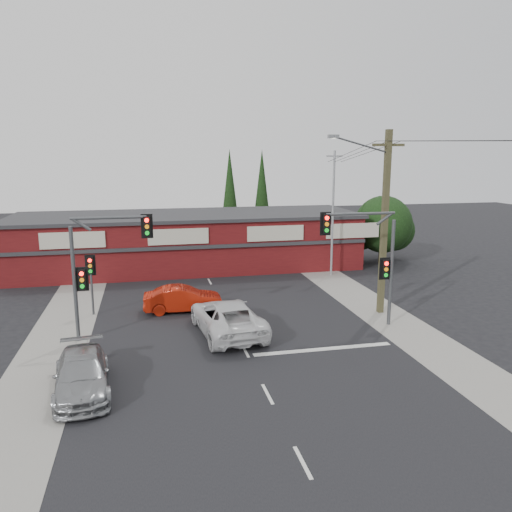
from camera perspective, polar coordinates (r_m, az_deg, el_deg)
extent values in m
plane|color=black|center=(23.75, -1.68, -9.97)|extent=(120.00, 120.00, 0.00)
cube|color=black|center=(28.39, -3.57, -6.34)|extent=(14.00, 70.00, 0.01)
cube|color=gray|center=(28.44, -20.88, -7.06)|extent=(3.00, 70.00, 0.02)
cube|color=gray|center=(30.78, 12.33, -5.16)|extent=(3.00, 70.00, 0.02)
cube|color=silver|center=(23.27, 7.67, -10.50)|extent=(6.50, 0.35, 0.01)
imported|color=silver|center=(24.79, -3.30, -6.99)|extent=(3.41, 6.29, 1.68)
imported|color=#929497|center=(20.07, -19.28, -12.65)|extent=(2.44, 4.99, 1.40)
imported|color=#A81B0A|center=(28.49, -8.34, -4.88)|extent=(4.42, 1.67, 1.44)
cube|color=silver|center=(15.57, 5.36, -22.42)|extent=(0.12, 1.60, 0.01)
cube|color=silver|center=(19.12, 1.33, -15.49)|extent=(0.12, 1.60, 0.01)
cube|color=silver|center=(22.92, -1.25, -10.75)|extent=(0.12, 1.60, 0.01)
cube|color=silver|center=(26.86, -3.03, -7.37)|extent=(0.12, 1.60, 0.01)
cube|color=silver|center=(30.89, -4.33, -4.85)|extent=(0.12, 1.60, 0.01)
cube|color=silver|center=(34.97, -5.32, -2.92)|extent=(0.12, 1.60, 0.01)
cube|color=silver|center=(39.10, -6.11, -1.39)|extent=(0.12, 1.60, 0.01)
cube|color=silver|center=(43.26, -6.74, -0.16)|extent=(0.12, 1.60, 0.01)
cube|color=silver|center=(47.43, -7.26, 0.86)|extent=(0.12, 1.60, 0.01)
cube|color=#511012|center=(39.42, -7.74, 1.61)|extent=(26.00, 8.00, 4.00)
cube|color=#2D2D30|center=(39.12, -7.83, 4.65)|extent=(26.40, 8.40, 0.25)
cube|color=beige|center=(35.47, -20.22, 1.71)|extent=(4.20, 0.12, 1.10)
cube|color=beige|center=(35.18, -8.86, 2.21)|extent=(4.20, 0.12, 1.10)
cube|color=beige|center=(36.27, 2.25, 2.62)|extent=(4.20, 0.12, 1.10)
cube|color=beige|center=(38.22, 11.00, 2.87)|extent=(4.20, 0.12, 1.10)
cube|color=#2D2D30|center=(35.34, -7.20, 0.98)|extent=(26.00, 0.15, 0.25)
cylinder|color=#2D2116|center=(41.88, 14.18, 0.42)|extent=(0.50, 0.50, 1.80)
sphere|color=black|center=(41.52, 14.33, 3.53)|extent=(4.60, 4.60, 4.60)
sphere|color=black|center=(43.18, 15.48, 2.83)|extent=(3.40, 3.40, 3.40)
sphere|color=black|center=(42.34, 11.85, 2.56)|extent=(2.80, 2.80, 2.80)
cylinder|color=#2D2116|center=(46.98, -2.95, 2.05)|extent=(0.24, 0.24, 2.00)
cone|color=black|center=(46.46, -3.01, 7.54)|extent=(1.80, 1.80, 7.50)
cylinder|color=#2D2116|center=(49.59, 0.66, 2.57)|extent=(0.24, 0.24, 2.00)
cone|color=black|center=(49.10, 0.68, 7.76)|extent=(1.80, 1.80, 7.50)
cylinder|color=#47494C|center=(24.70, -20.01, -3.13)|extent=(0.18, 0.18, 5.50)
cylinder|color=#47494C|center=(23.96, -16.48, 4.22)|extent=(3.40, 0.14, 0.14)
cylinder|color=#47494C|center=(24.11, -19.27, 3.37)|extent=(0.82, 0.14, 0.63)
cube|color=black|center=(23.95, -12.36, 3.33)|extent=(0.32, 0.22, 0.95)
cube|color=black|center=(24.02, -12.36, 3.36)|extent=(0.55, 0.04, 1.15)
cylinder|color=#FF0C07|center=(23.78, -12.39, 4.01)|extent=(0.20, 0.06, 0.20)
cylinder|color=orange|center=(23.82, -12.36, 3.29)|extent=(0.20, 0.06, 0.20)
cylinder|color=#0CE526|center=(23.87, -12.33, 2.58)|extent=(0.20, 0.06, 0.20)
cube|color=black|center=(24.59, -19.25, -2.54)|extent=(0.32, 0.22, 0.95)
cube|color=black|center=(24.66, -19.23, -2.50)|extent=(0.55, 0.04, 1.15)
cylinder|color=#FF0C07|center=(24.40, -19.33, -1.93)|extent=(0.20, 0.06, 0.20)
cylinder|color=orange|center=(24.47, -19.28, -2.61)|extent=(0.20, 0.06, 0.20)
cylinder|color=#0CE526|center=(24.54, -19.23, -3.29)|extent=(0.20, 0.06, 0.20)
cylinder|color=#47494C|center=(26.41, 15.19, -1.91)|extent=(0.18, 0.18, 5.50)
cylinder|color=#47494C|center=(25.10, 11.90, 4.75)|extent=(3.60, 0.14, 0.14)
cylinder|color=#47494C|center=(25.68, 14.44, 4.11)|extent=(0.82, 0.14, 0.63)
cube|color=black|center=(24.47, 8.00, 3.66)|extent=(0.32, 0.22, 0.95)
cube|color=black|center=(24.54, 7.94, 3.68)|extent=(0.55, 0.04, 1.15)
cylinder|color=#FF0C07|center=(24.32, 8.12, 4.32)|extent=(0.20, 0.06, 0.20)
cylinder|color=orange|center=(24.35, 8.10, 3.62)|extent=(0.20, 0.06, 0.20)
cylinder|color=#0CE526|center=(24.40, 8.08, 2.92)|extent=(0.20, 0.06, 0.20)
cube|color=black|center=(26.19, 14.54, -1.43)|extent=(0.32, 0.22, 0.95)
cube|color=black|center=(26.26, 14.47, -1.39)|extent=(0.55, 0.04, 1.15)
cylinder|color=#FF0C07|center=(26.02, 14.70, -0.84)|extent=(0.20, 0.06, 0.20)
cylinder|color=orange|center=(26.08, 14.66, -1.49)|extent=(0.20, 0.06, 0.20)
cylinder|color=#0CE526|center=(26.15, 14.63, -2.13)|extent=(0.20, 0.06, 0.20)
cylinder|color=#47494C|center=(28.81, -18.25, -3.55)|extent=(0.12, 0.12, 3.00)
cube|color=black|center=(28.52, -18.41, -1.02)|extent=(0.32, 0.22, 0.95)
cube|color=black|center=(28.58, -18.40, -0.99)|extent=(0.55, 0.04, 1.15)
cylinder|color=#FF0C07|center=(28.33, -18.48, -0.49)|extent=(0.20, 0.06, 0.20)
cylinder|color=orange|center=(28.39, -18.44, -1.08)|extent=(0.20, 0.06, 0.20)
cylinder|color=#0CE526|center=(28.45, -18.40, -1.67)|extent=(0.20, 0.06, 0.20)
cube|color=#4C472B|center=(27.98, 14.46, 3.55)|extent=(0.30, 0.30, 10.00)
cube|color=#4C472B|center=(27.74, 14.90, 12.17)|extent=(1.80, 0.14, 0.14)
cylinder|color=#47494C|center=(26.92, 11.95, 12.34)|extent=(3.23, 0.39, 0.89)
cube|color=slate|center=(26.18, 8.84, 13.35)|extent=(0.55, 0.25, 0.18)
cylinder|color=silver|center=(26.17, 8.83, 13.14)|extent=(0.28, 0.28, 0.05)
cylinder|color=gray|center=(36.41, 8.77, 4.75)|extent=(0.16, 0.16, 9.00)
cube|color=gray|center=(36.17, 8.97, 11.21)|extent=(1.20, 0.10, 0.10)
cylinder|color=black|center=(31.68, 10.53, 11.50)|extent=(0.73, 9.01, 1.22)
cylinder|color=black|center=(18.83, 26.72, 11.71)|extent=(0.32, 20.00, 0.52)
cylinder|color=black|center=(31.91, 11.53, 11.46)|extent=(0.52, 9.00, 1.22)
cylinder|color=black|center=(32.16, 12.52, 11.42)|extent=(0.31, 9.00, 1.22)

